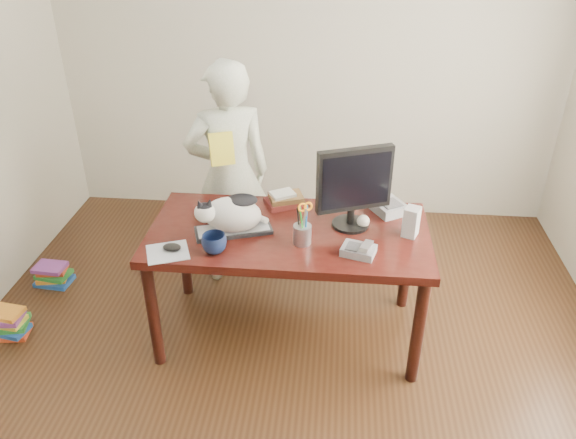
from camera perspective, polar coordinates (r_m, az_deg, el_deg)
The scene contains 18 objects.
room at distance 2.40m, azimuth -1.24°, elevation 3.77°, with size 4.50×4.50×4.50m.
desk at distance 3.35m, azimuth 0.21°, elevation -2.56°, with size 1.60×0.80×0.75m.
keyboard at distance 3.20m, azimuth -5.56°, elevation -1.06°, with size 0.46×0.30×0.03m.
cat at distance 3.14m, azimuth -5.90°, elevation 0.63°, with size 0.41×0.30×0.24m.
monitor at distance 3.13m, azimuth 6.74°, elevation 3.59°, with size 0.42×0.27×0.49m.
pen_cup at distance 3.06m, azimuth 1.48°, elevation -1.29°, with size 0.13×0.13×0.25m.
mousepad at distance 3.08m, azimuth -12.13°, elevation -3.26°, with size 0.28×0.26×0.00m.
mouse at distance 3.08m, azimuth -11.71°, elevation -2.77°, with size 0.12×0.10×0.04m.
coffee_mug at distance 3.02m, azimuth -7.51°, elevation -2.42°, with size 0.13×0.13×0.11m, color #0D1735.
phone at distance 3.01m, azimuth 7.25°, elevation -3.08°, with size 0.20×0.17×0.08m.
speaker at distance 3.19m, azimuth 12.42°, elevation -0.23°, with size 0.11×0.11×0.17m.
baseball at distance 3.25m, azimuth 7.65°, elevation -0.17°, with size 0.07×0.07×0.07m.
book_stack at distance 3.46m, azimuth -0.33°, elevation 2.07°, with size 0.27×0.24×0.08m.
calculator at distance 3.45m, azimuth 10.03°, elevation 1.36°, with size 0.26×0.28×0.07m.
person at distance 3.78m, azimuth -6.01°, elevation 4.45°, with size 0.57×0.38×1.57m, color white.
held_book at distance 3.52m, azimuth -6.75°, elevation 7.14°, with size 0.17×0.14×0.21m.
book_pile_a at distance 3.98m, azimuth -26.57°, elevation -9.42°, with size 0.27×0.22×0.18m.
book_pile_b at distance 4.35m, azimuth -22.77°, elevation -5.17°, with size 0.26×0.20×0.15m.
Camera 1 is at (0.25, -2.13, 2.41)m, focal length 35.00 mm.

